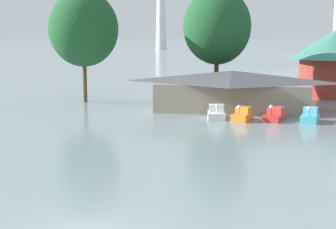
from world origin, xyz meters
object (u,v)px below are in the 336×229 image
object	(u,v)px
green_roof_pavilion	(336,58)
pedal_boat_cyan	(310,116)
pedal_boat_orange	(242,115)
shoreline_tree_mid	(217,27)
pedal_boat_red	(275,115)
pedal_boat_white	(216,113)
shoreline_tree_tall_left	(84,29)
boathouse	(232,89)

from	to	relation	value
green_roof_pavilion	pedal_boat_cyan	bearing A→B (deg)	-103.45
pedal_boat_orange	shoreline_tree_mid	size ratio (longest dim) A/B	0.20
pedal_boat_orange	pedal_boat_red	distance (m)	2.92
pedal_boat_white	pedal_boat_cyan	distance (m)	8.30
pedal_boat_red	shoreline_tree_tall_left	xyz separation A→B (m)	(-21.12, 9.52, 7.80)
pedal_boat_white	pedal_boat_red	xyz separation A→B (m)	(5.26, -0.24, -0.02)
pedal_boat_orange	shoreline_tree_mid	distance (m)	15.40
pedal_boat_white	pedal_boat_orange	xyz separation A→B (m)	(2.39, -0.75, -0.00)
pedal_boat_orange	boathouse	world-z (taller)	boathouse
green_roof_pavilion	pedal_boat_orange	bearing A→B (deg)	-117.47
pedal_boat_red	boathouse	xyz separation A→B (m)	(-4.15, 6.37, 1.61)
pedal_boat_cyan	boathouse	world-z (taller)	boathouse
shoreline_tree_tall_left	pedal_boat_cyan	bearing A→B (deg)	-21.96
pedal_boat_red	shoreline_tree_mid	bearing A→B (deg)	-133.33
pedal_boat_orange	pedal_boat_cyan	size ratio (longest dim) A/B	0.93
boathouse	shoreline_tree_tall_left	xyz separation A→B (m)	(-16.96, 3.15, 6.19)
pedal_boat_red	pedal_boat_white	bearing A→B (deg)	-73.21
pedal_boat_orange	pedal_boat_red	bearing A→B (deg)	117.47
pedal_boat_white	pedal_boat_red	bearing A→B (deg)	80.58
pedal_boat_orange	pedal_boat_red	world-z (taller)	pedal_boat_red
boathouse	shoreline_tree_mid	distance (m)	8.93
pedal_boat_white	shoreline_tree_tall_left	size ratio (longest dim) A/B	0.22
boathouse	shoreline_tree_tall_left	size ratio (longest dim) A/B	1.29
shoreline_tree_mid	shoreline_tree_tall_left	bearing A→B (deg)	-169.84
boathouse	shoreline_tree_tall_left	distance (m)	18.33
pedal_boat_red	shoreline_tree_mid	distance (m)	15.89
pedal_boat_cyan	shoreline_tree_tall_left	distance (m)	27.17
pedal_boat_red	boathouse	world-z (taller)	boathouse
pedal_boat_red	green_roof_pavilion	size ratio (longest dim) A/B	0.26
boathouse	shoreline_tree_mid	bearing A→B (deg)	110.21
shoreline_tree_tall_left	shoreline_tree_mid	distance (m)	15.06
pedal_boat_orange	pedal_boat_cyan	xyz separation A→B (m)	(5.90, 0.29, 0.01)
pedal_boat_cyan	shoreline_tree_mid	size ratio (longest dim) A/B	0.21
pedal_boat_red	shoreline_tree_mid	world-z (taller)	shoreline_tree_mid
pedal_boat_white	pedal_boat_orange	world-z (taller)	pedal_boat_white
pedal_boat_red	shoreline_tree_mid	xyz separation A→B (m)	(-6.29, 12.18, 8.05)
pedal_boat_cyan	shoreline_tree_tall_left	xyz separation A→B (m)	(-24.15, 9.74, 7.78)
pedal_boat_cyan	pedal_boat_red	bearing A→B (deg)	-81.41
shoreline_tree_mid	green_roof_pavilion	bearing A→B (deg)	29.60
pedal_boat_cyan	green_roof_pavilion	size ratio (longest dim) A/B	0.24
pedal_boat_red	boathouse	bearing A→B (deg)	-127.55
pedal_boat_cyan	green_roof_pavilion	bearing A→B (deg)	179.30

